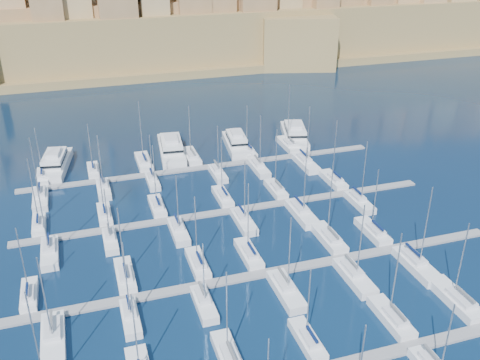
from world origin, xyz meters
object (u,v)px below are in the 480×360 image
object	(u,v)px
motor_yacht_b	(171,148)
motor_yacht_d	(295,134)
sailboat_2	(229,356)
sailboat_4	(392,318)
motor_yacht_a	(56,163)
motor_yacht_c	(236,142)

from	to	relation	value
motor_yacht_b	motor_yacht_d	xyz separation A→B (m)	(33.09, -0.24, 0.00)
sailboat_2	sailboat_4	world-z (taller)	sailboat_4
sailboat_2	motor_yacht_a	world-z (taller)	sailboat_2
sailboat_4	motor_yacht_c	bearing A→B (deg)	91.58
motor_yacht_c	motor_yacht_b	bearing A→B (deg)	174.81
sailboat_2	sailboat_4	xyz separation A→B (m)	(24.69, 0.14, 0.01)
sailboat_4	motor_yacht_d	bearing A→B (deg)	78.25
sailboat_2	sailboat_4	distance (m)	24.69
motor_yacht_a	motor_yacht_c	xyz separation A→B (m)	(44.00, -0.66, 0.00)
motor_yacht_a	motor_yacht_c	world-z (taller)	same
sailboat_4	motor_yacht_a	xyz separation A→B (m)	(-45.92, 70.29, 0.97)
motor_yacht_d	motor_yacht_c	bearing A→B (deg)	-175.71
sailboat_2	motor_yacht_d	size ratio (longest dim) A/B	0.73
motor_yacht_a	motor_yacht_c	distance (m)	44.00
motor_yacht_a	motor_yacht_c	size ratio (longest dim) A/B	1.09
sailboat_2	motor_yacht_c	bearing A→B (deg)	71.93
motor_yacht_d	sailboat_4	bearing A→B (deg)	-101.75
motor_yacht_b	motor_yacht_d	world-z (taller)	same
sailboat_4	motor_yacht_d	xyz separation A→B (m)	(14.74, 70.88, 0.97)
motor_yacht_d	sailboat_2	bearing A→B (deg)	-119.04
sailboat_2	motor_yacht_a	xyz separation A→B (m)	(-21.23, 70.43, 0.98)
motor_yacht_b	motor_yacht_c	xyz separation A→B (m)	(16.43, -1.49, 0.00)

